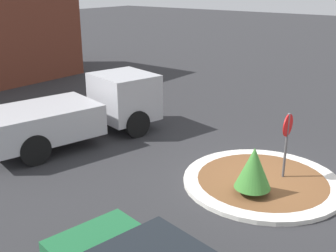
{
  "coord_description": "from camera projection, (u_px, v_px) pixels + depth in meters",
  "views": [
    {
      "loc": [
        -10.06,
        -4.36,
        5.44
      ],
      "look_at": [
        -0.22,
        3.16,
        1.1
      ],
      "focal_mm": 45.0,
      "sensor_mm": 36.0,
      "label": 1
    }
  ],
  "objects": [
    {
      "name": "ground_plane",
      "position": [
        262.0,
        183.0,
        11.84
      ],
      "size": [
        120.0,
        120.0,
        0.0
      ],
      "primitive_type": "plane",
      "color": "#2D2D30"
    },
    {
      "name": "island_shrub",
      "position": [
        253.0,
        168.0,
        10.79
      ],
      "size": [
        0.95,
        0.95,
        1.28
      ],
      "color": "brown",
      "rests_on": "traffic_island"
    },
    {
      "name": "utility_truck",
      "position": [
        81.0,
        111.0,
        14.76
      ],
      "size": [
        6.53,
        3.62,
        2.12
      ],
      "rotation": [
        0.0,
        0.0,
        -0.23
      ],
      "color": "#B2B2B7",
      "rests_on": "ground_plane"
    },
    {
      "name": "stop_sign",
      "position": [
        287.0,
        136.0,
        11.56
      ],
      "size": [
        0.63,
        0.07,
        2.0
      ],
      "color": "#4C4C51",
      "rests_on": "ground_plane"
    },
    {
      "name": "traffic_island",
      "position": [
        262.0,
        181.0,
        11.82
      ],
      "size": [
        4.42,
        4.42,
        0.13
      ],
      "color": "silver",
      "rests_on": "ground_plane"
    }
  ]
}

